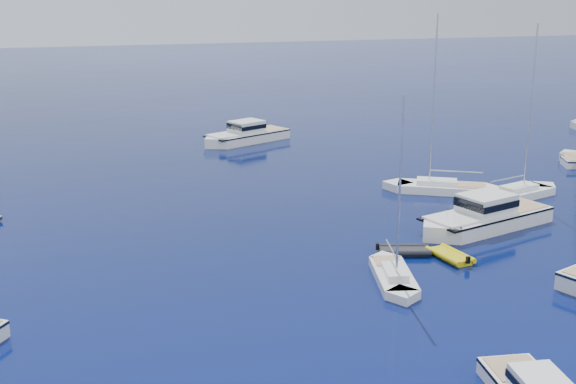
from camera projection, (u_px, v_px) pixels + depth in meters
name	position (u px, v px, depth m)	size (l,w,h in m)	color
ground	(489.00, 373.00, 35.65)	(400.00, 400.00, 0.00)	navy
motor_cruiser_centre	(482.00, 228.00, 56.68)	(3.86, 12.63, 3.31)	silver
motor_cruiser_distant	(245.00, 142.00, 87.13)	(3.65, 11.93, 3.13)	white
sailboat_fore	(393.00, 281.00, 46.66)	(2.14, 8.22, 12.09)	silver
sailboat_mid_r	(441.00, 192.00, 66.43)	(2.80, 10.77, 15.83)	white
sailboat_centre	(515.00, 198.00, 64.59)	(2.67, 10.28, 15.11)	white
tender_yellow	(450.00, 259.00, 50.39)	(1.98, 3.60, 0.95)	#D1BD0C
tender_grey_near	(404.00, 254.00, 51.32)	(2.00, 3.63, 0.95)	black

